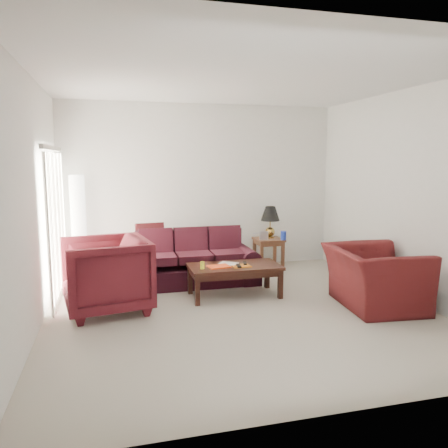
{
  "coord_description": "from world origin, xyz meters",
  "views": [
    {
      "loc": [
        -1.61,
        -5.38,
        2.0
      ],
      "look_at": [
        0.0,
        0.85,
        1.05
      ],
      "focal_mm": 35.0,
      "sensor_mm": 36.0,
      "label": 1
    }
  ],
  "objects_px": {
    "sofa": "(193,258)",
    "armchair_right": "(374,278)",
    "coffee_table": "(234,281)",
    "floor_lamp": "(79,227)",
    "armchair_left": "(106,275)",
    "end_table": "(268,253)"
  },
  "relations": [
    {
      "from": "sofa",
      "to": "armchair_right",
      "type": "xyz_separation_m",
      "value": [
        2.2,
        -1.71,
        -0.02
      ]
    },
    {
      "from": "armchair_right",
      "to": "coffee_table",
      "type": "relative_size",
      "value": 0.94
    },
    {
      "from": "coffee_table",
      "to": "armchair_right",
      "type": "bearing_deg",
      "value": -8.04
    },
    {
      "from": "armchair_right",
      "to": "sofa",
      "type": "bearing_deg",
      "value": 57.28
    },
    {
      "from": "floor_lamp",
      "to": "armchair_left",
      "type": "bearing_deg",
      "value": -75.91
    },
    {
      "from": "end_table",
      "to": "sofa",
      "type": "bearing_deg",
      "value": -154.82
    },
    {
      "from": "sofa",
      "to": "armchair_left",
      "type": "relative_size",
      "value": 1.9
    },
    {
      "from": "floor_lamp",
      "to": "armchair_right",
      "type": "bearing_deg",
      "value": -32.09
    },
    {
      "from": "sofa",
      "to": "coffee_table",
      "type": "height_order",
      "value": "sofa"
    },
    {
      "from": "floor_lamp",
      "to": "armchair_left",
      "type": "relative_size",
      "value": 1.63
    },
    {
      "from": "armchair_right",
      "to": "coffee_table",
      "type": "xyz_separation_m",
      "value": [
        -1.72,
        0.92,
        -0.17
      ]
    },
    {
      "from": "end_table",
      "to": "armchair_right",
      "type": "relative_size",
      "value": 0.44
    },
    {
      "from": "sofa",
      "to": "end_table",
      "type": "height_order",
      "value": "sofa"
    },
    {
      "from": "end_table",
      "to": "coffee_table",
      "type": "xyz_separation_m",
      "value": [
        -1.09,
        -1.53,
        -0.04
      ]
    },
    {
      "from": "armchair_left",
      "to": "armchair_right",
      "type": "height_order",
      "value": "armchair_left"
    },
    {
      "from": "coffee_table",
      "to": "armchair_left",
      "type": "bearing_deg",
      "value": -154.02
    },
    {
      "from": "sofa",
      "to": "floor_lamp",
      "type": "xyz_separation_m",
      "value": [
        -1.79,
        0.79,
        0.46
      ]
    },
    {
      "from": "end_table",
      "to": "coffee_table",
      "type": "height_order",
      "value": "end_table"
    },
    {
      "from": "coffee_table",
      "to": "floor_lamp",
      "type": "bearing_deg",
      "value": 165.14
    },
    {
      "from": "sofa",
      "to": "coffee_table",
      "type": "relative_size",
      "value": 1.55
    },
    {
      "from": "end_table",
      "to": "armchair_right",
      "type": "bearing_deg",
      "value": -75.56
    },
    {
      "from": "end_table",
      "to": "coffee_table",
      "type": "relative_size",
      "value": 0.41
    }
  ]
}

